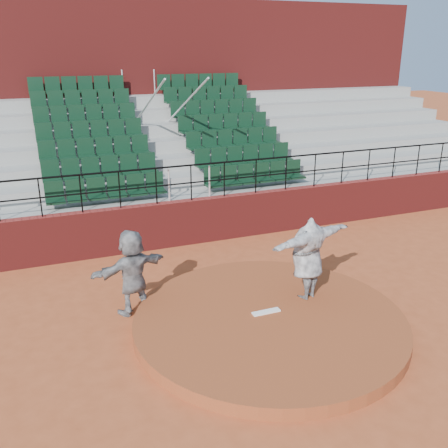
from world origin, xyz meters
The scene contains 9 objects.
ground centered at (0.00, 0.00, 0.00)m, with size 90.00×90.00×0.00m, color #A74A25.
pitchers_mound centered at (0.00, 0.00, 0.12)m, with size 5.50×5.50×0.25m, color brown.
pitching_rubber centered at (0.00, 0.15, 0.27)m, with size 0.60×0.15×0.03m, color white.
boundary_wall centered at (0.00, 5.00, 0.65)m, with size 24.00×0.30×1.30m, color maroon.
wall_railing centered at (0.00, 5.00, 2.03)m, with size 24.04×0.05×1.03m.
seating_deck centered at (0.00, 8.65, 1.44)m, with size 24.00×5.97×4.63m.
press_box_facade centered at (0.00, 12.60, 3.55)m, with size 24.00×3.00×7.10m, color maroon.
pitcher centered at (1.10, 0.45, 1.16)m, with size 2.25×0.61×1.83m, color black.
fielder centered at (-2.41, 1.66, 0.93)m, with size 1.73×0.55×1.86m, color black.
Camera 1 is at (-4.13, -7.91, 5.39)m, focal length 40.00 mm.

